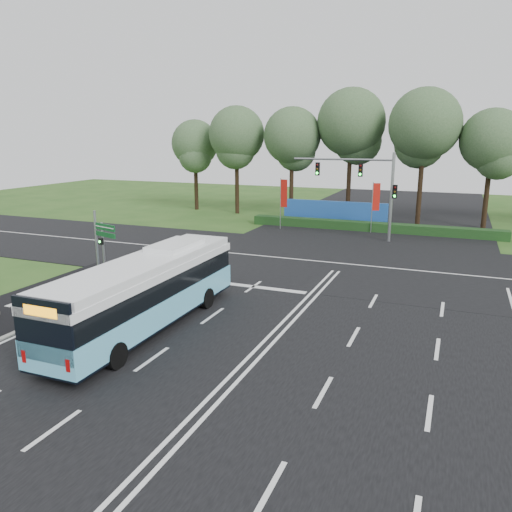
# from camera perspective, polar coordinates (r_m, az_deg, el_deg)

# --- Properties ---
(ground) EXTENTS (120.00, 120.00, 0.00)m
(ground) POSITION_cam_1_polar(r_m,az_deg,el_deg) (22.27, 2.67, -8.06)
(ground) COLOR #294F1A
(ground) RESTS_ON ground
(road_main) EXTENTS (20.00, 120.00, 0.04)m
(road_main) POSITION_cam_1_polar(r_m,az_deg,el_deg) (22.27, 2.67, -8.02)
(road_main) COLOR black
(road_main) RESTS_ON ground
(road_cross) EXTENTS (120.00, 14.00, 0.05)m
(road_cross) POSITION_cam_1_polar(r_m,az_deg,el_deg) (33.30, 9.58, -0.86)
(road_cross) COLOR black
(road_cross) RESTS_ON ground
(bike_path) EXTENTS (5.00, 18.00, 0.06)m
(bike_path) POSITION_cam_1_polar(r_m,az_deg,el_deg) (26.73, -26.06, -5.68)
(bike_path) COLOR black
(bike_path) RESTS_ON ground
(kerb_strip) EXTENTS (0.25, 18.00, 0.12)m
(kerb_strip) POSITION_cam_1_polar(r_m,az_deg,el_deg) (25.04, -22.35, -6.48)
(kerb_strip) COLOR gray
(kerb_strip) RESTS_ON ground
(city_bus) EXTENTS (2.58, 11.76, 3.37)m
(city_bus) POSITION_cam_1_polar(r_m,az_deg,el_deg) (21.95, -12.38, -4.00)
(city_bus) COLOR #61BDE1
(city_bus) RESTS_ON ground
(pedestrian_signal) EXTENTS (0.32, 0.42, 3.41)m
(pedestrian_signal) POSITION_cam_1_polar(r_m,az_deg,el_deg) (30.08, -17.09, 0.78)
(pedestrian_signal) COLOR gray
(pedestrian_signal) RESTS_ON ground
(street_sign) EXTENTS (1.67, 0.58, 4.44)m
(street_sign) POSITION_cam_1_polar(r_m,az_deg,el_deg) (27.28, -17.34, 1.43)
(street_sign) COLOR gray
(street_sign) RESTS_ON ground
(banner_flag_left) EXTENTS (0.68, 0.13, 4.59)m
(banner_flag_left) POSITION_cam_1_polar(r_m,az_deg,el_deg) (44.69, 3.10, 6.82)
(banner_flag_left) COLOR gray
(banner_flag_left) RESTS_ON ground
(banner_flag_mid) EXTENTS (0.63, 0.24, 4.40)m
(banner_flag_mid) POSITION_cam_1_polar(r_m,az_deg,el_deg) (44.24, 13.46, 6.26)
(banner_flag_mid) COLOR gray
(banner_flag_mid) RESTS_ON ground
(traffic_light_gantry) EXTENTS (8.41, 0.28, 7.00)m
(traffic_light_gantry) POSITION_cam_1_polar(r_m,az_deg,el_deg) (40.75, 12.79, 8.23)
(traffic_light_gantry) COLOR gray
(traffic_light_gantry) RESTS_ON ground
(hedge) EXTENTS (22.00, 1.20, 0.80)m
(hedge) POSITION_cam_1_polar(r_m,az_deg,el_deg) (45.26, 13.10, 3.26)
(hedge) COLOR #143816
(hedge) RESTS_ON ground
(blue_hoarding) EXTENTS (10.00, 0.30, 2.20)m
(blue_hoarding) POSITION_cam_1_polar(r_m,az_deg,el_deg) (48.32, 8.93, 4.92)
(blue_hoarding) COLOR #1E50A5
(blue_hoarding) RESTS_ON ground
(eucalyptus_row) EXTENTS (53.50, 9.64, 12.86)m
(eucalyptus_row) POSITION_cam_1_polar(r_m,az_deg,el_deg) (50.51, 18.52, 13.24)
(eucalyptus_row) COLOR black
(eucalyptus_row) RESTS_ON ground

